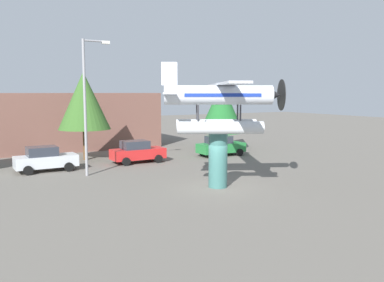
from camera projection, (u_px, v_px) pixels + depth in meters
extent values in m
plane|color=#605B54|center=(218.00, 187.00, 24.43)|extent=(140.00, 140.00, 0.00)
cylinder|color=#386B66|center=(218.00, 160.00, 24.24)|extent=(1.10, 1.10, 3.22)
cylinder|color=silver|center=(220.00, 128.00, 23.02)|extent=(4.59, 2.82, 0.70)
cylinder|color=#333338|center=(240.00, 113.00, 23.49)|extent=(0.13, 0.13, 0.90)
cylinder|color=#333338|center=(198.00, 113.00, 23.36)|extent=(0.13, 0.13, 0.90)
cylinder|color=silver|center=(216.00, 125.00, 25.01)|extent=(4.59, 2.82, 0.70)
cylinder|color=#333338|center=(238.00, 112.00, 24.48)|extent=(0.13, 0.13, 0.90)
cylinder|color=#333338|center=(197.00, 112.00, 24.35)|extent=(0.13, 0.13, 0.90)
cylinder|color=silver|center=(218.00, 95.00, 23.80)|extent=(6.02, 3.81, 1.10)
cube|color=#193399|center=(222.00, 95.00, 23.82)|extent=(4.38, 3.00, 0.20)
cone|color=#262628|center=(274.00, 95.00, 23.98)|extent=(1.02, 1.10, 0.88)
cylinder|color=black|center=(281.00, 95.00, 24.00)|extent=(0.86, 1.62, 1.80)
cube|color=silver|center=(225.00, 84.00, 23.75)|extent=(5.73, 9.75, 0.12)
cube|color=silver|center=(169.00, 93.00, 23.64)|extent=(1.90, 2.81, 0.10)
cube|color=silver|center=(169.00, 74.00, 23.52)|extent=(0.86, 0.52, 1.30)
cube|color=silver|center=(46.00, 161.00, 29.25)|extent=(4.20, 1.70, 0.80)
cube|color=#2D333D|center=(42.00, 151.00, 29.04)|extent=(2.00, 1.56, 0.64)
cylinder|color=black|center=(69.00, 167.00, 29.20)|extent=(0.64, 0.22, 0.64)
cylinder|color=black|center=(63.00, 163.00, 30.74)|extent=(0.64, 0.22, 0.64)
cylinder|color=black|center=(28.00, 171.00, 27.85)|extent=(0.64, 0.22, 0.64)
cylinder|color=black|center=(24.00, 166.00, 29.39)|extent=(0.64, 0.22, 0.64)
cube|color=red|center=(138.00, 154.00, 32.83)|extent=(4.20, 1.70, 0.80)
cube|color=#2D333D|center=(135.00, 145.00, 32.62)|extent=(2.00, 1.56, 0.64)
cylinder|color=black|center=(158.00, 159.00, 32.78)|extent=(0.64, 0.22, 0.64)
cylinder|color=black|center=(149.00, 156.00, 34.32)|extent=(0.64, 0.22, 0.64)
cylinder|color=black|center=(126.00, 162.00, 31.43)|extent=(0.64, 0.22, 0.64)
cylinder|color=black|center=(118.00, 158.00, 32.97)|extent=(0.64, 0.22, 0.64)
cube|color=#237A38|center=(221.00, 148.00, 36.37)|extent=(4.20, 1.70, 0.80)
cube|color=#2D333D|center=(219.00, 140.00, 36.16)|extent=(2.00, 1.56, 0.64)
cylinder|color=black|center=(240.00, 152.00, 36.32)|extent=(0.64, 0.22, 0.64)
cylinder|color=black|center=(228.00, 150.00, 37.86)|extent=(0.64, 0.22, 0.64)
cylinder|color=black|center=(214.00, 155.00, 34.96)|extent=(0.64, 0.22, 0.64)
cylinder|color=black|center=(203.00, 152.00, 36.51)|extent=(0.64, 0.22, 0.64)
cylinder|color=gray|center=(85.00, 108.00, 27.22)|extent=(0.18, 0.18, 8.95)
cylinder|color=gray|center=(95.00, 41.00, 27.11)|extent=(1.60, 0.12, 0.12)
cube|color=silver|center=(106.00, 42.00, 27.47)|extent=(0.50, 0.28, 0.20)
cube|color=brown|center=(76.00, 120.00, 41.76)|extent=(15.35, 7.61, 5.46)
cylinder|color=brown|center=(85.00, 145.00, 34.13)|extent=(0.36, 0.36, 2.53)
cone|color=#335B23|center=(84.00, 101.00, 33.71)|extent=(4.20, 4.20, 4.67)
cylinder|color=brown|center=(221.00, 141.00, 40.90)|extent=(0.36, 0.36, 1.60)
cone|color=#1E6028|center=(222.00, 108.00, 40.53)|extent=(4.42, 4.42, 4.91)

